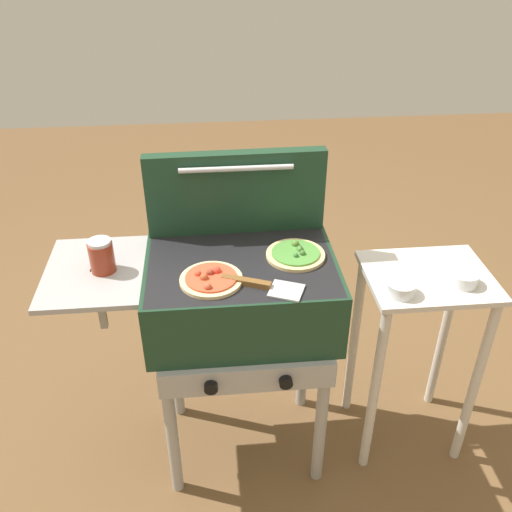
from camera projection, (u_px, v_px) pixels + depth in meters
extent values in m
plane|color=brown|center=(244.00, 441.00, 2.33)|extent=(8.00, 8.00, 0.00)
cube|color=#193823|center=(242.00, 291.00, 1.91)|extent=(0.64, 0.48, 0.24)
cube|color=black|center=(241.00, 263.00, 1.85)|extent=(0.61, 0.46, 0.01)
cube|color=#9F9F9F|center=(94.00, 272.00, 1.81)|extent=(0.32, 0.41, 0.02)
cube|color=#9F9F9F|center=(100.00, 299.00, 1.87)|extent=(0.02, 0.02, 0.24)
cube|color=#9F9F9F|center=(248.00, 380.00, 1.79)|extent=(0.58, 0.02, 0.10)
cylinder|color=black|center=(211.00, 388.00, 1.76)|extent=(0.04, 0.02, 0.04)
cylinder|color=black|center=(286.00, 382.00, 1.78)|extent=(0.04, 0.02, 0.04)
cylinder|color=#9F9F9F|center=(171.00, 429.00, 1.97)|extent=(0.04, 0.04, 0.66)
cylinder|color=#9F9F9F|center=(321.00, 418.00, 2.02)|extent=(0.04, 0.04, 0.66)
cylinder|color=#9F9F9F|center=(174.00, 356.00, 2.29)|extent=(0.04, 0.04, 0.66)
cylinder|color=#9F9F9F|center=(304.00, 347.00, 2.34)|extent=(0.04, 0.04, 0.66)
cube|color=#193823|center=(236.00, 193.00, 1.95)|extent=(0.63, 0.06, 0.30)
cylinder|color=#B7B7BC|center=(236.00, 169.00, 1.85)|extent=(0.38, 0.02, 0.02)
cylinder|color=beige|center=(211.00, 280.00, 1.75)|extent=(0.20, 0.20, 0.01)
cylinder|color=#D14C2D|center=(211.00, 277.00, 1.75)|extent=(0.16, 0.16, 0.01)
sphere|color=#9E3D28|center=(210.00, 272.00, 1.76)|extent=(0.02, 0.02, 0.02)
sphere|color=#D64A30|center=(198.00, 273.00, 1.75)|extent=(0.02, 0.02, 0.02)
sphere|color=#B24F2B|center=(204.00, 277.00, 1.73)|extent=(0.03, 0.03, 0.03)
sphere|color=#BC4E34|center=(208.00, 287.00, 1.69)|extent=(0.02, 0.02, 0.02)
sphere|color=#E8402D|center=(217.00, 270.00, 1.77)|extent=(0.03, 0.03, 0.03)
cylinder|color=#E0C17F|center=(295.00, 255.00, 1.87)|extent=(0.20, 0.20, 0.01)
cylinder|color=#4C8C38|center=(296.00, 253.00, 1.87)|extent=(0.16, 0.16, 0.01)
sphere|color=#456A2F|center=(300.00, 248.00, 1.88)|extent=(0.02, 0.02, 0.02)
sphere|color=#3D7435|center=(296.00, 255.00, 1.84)|extent=(0.02, 0.02, 0.02)
sphere|color=#416A31|center=(303.00, 254.00, 1.85)|extent=(0.02, 0.02, 0.02)
sphere|color=#547C31|center=(295.00, 244.00, 1.90)|extent=(0.03, 0.03, 0.03)
sphere|color=#4D8C3C|center=(300.00, 249.00, 1.87)|extent=(0.02, 0.02, 0.02)
cylinder|color=maroon|center=(102.00, 257.00, 1.78)|extent=(0.08, 0.08, 0.10)
cylinder|color=silver|center=(99.00, 242.00, 1.75)|extent=(0.07, 0.07, 0.01)
cube|color=#B7BABF|center=(286.00, 291.00, 1.70)|extent=(0.13, 0.12, 0.01)
cube|color=brown|center=(246.00, 282.00, 1.73)|extent=(0.16, 0.08, 0.02)
cube|color=beige|center=(428.00, 277.00, 1.96)|extent=(0.44, 0.36, 0.02)
cylinder|color=beige|center=(374.00, 393.00, 2.03)|extent=(0.04, 0.04, 0.79)
cylinder|color=beige|center=(474.00, 386.00, 2.06)|extent=(0.04, 0.04, 0.79)
cylinder|color=beige|center=(354.00, 339.00, 2.28)|extent=(0.04, 0.04, 0.79)
cylinder|color=beige|center=(444.00, 333.00, 2.31)|extent=(0.04, 0.04, 0.79)
cylinder|color=silver|center=(401.00, 288.00, 1.84)|extent=(0.10, 0.10, 0.04)
cylinder|color=maroon|center=(401.00, 290.00, 1.85)|extent=(0.08, 0.08, 0.02)
cylinder|color=silver|center=(464.00, 278.00, 1.89)|extent=(0.10, 0.10, 0.04)
cylinder|color=#4C7533|center=(463.00, 280.00, 1.90)|extent=(0.08, 0.08, 0.02)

